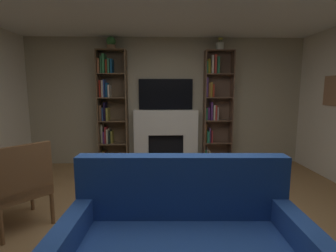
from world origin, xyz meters
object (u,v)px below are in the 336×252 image
at_px(fireplace, 166,136).
at_px(bookshelf_right, 214,107).
at_px(bookshelf_left, 110,107).
at_px(tv, 166,94).
at_px(vase_with_flowers, 220,46).
at_px(armchair, 19,185).
at_px(couch, 184,251).
at_px(potted_plant, 111,43).

height_order(fireplace, bookshelf_right, bookshelf_right).
bearing_deg(fireplace, bookshelf_left, -179.00).
bearing_deg(tv, vase_with_flowers, -6.47).
bearing_deg(tv, armchair, -123.89).
height_order(fireplace, tv, tv).
xyz_separation_m(vase_with_flowers, couch, (-0.99, -3.27, -2.06)).
bearing_deg(armchair, fireplace, 55.33).
xyz_separation_m(couch, armchair, (-1.73, 0.92, 0.19)).
xyz_separation_m(bookshelf_left, vase_with_flowers, (2.17, -0.03, 1.18)).
relative_size(tv, armchair, 1.13).
height_order(fireplace, armchair, fireplace).
xyz_separation_m(potted_plant, couch, (1.12, -3.27, -2.11)).
height_order(bookshelf_left, potted_plant, potted_plant).
distance_m(bookshelf_right, couch, 3.55).
distance_m(tv, vase_with_flowers, 1.41).
distance_m(bookshelf_left, couch, 3.61).
bearing_deg(bookshelf_left, potted_plant, -23.79).
height_order(tv, vase_with_flowers, vase_with_flowers).
bearing_deg(vase_with_flowers, bookshelf_left, 179.25).
distance_m(fireplace, couch, 3.33).
relative_size(tv, couch, 0.61).
height_order(potted_plant, couch, potted_plant).
xyz_separation_m(tv, couch, (0.07, -3.39, -1.13)).
bearing_deg(bookshelf_right, armchair, -137.86).
xyz_separation_m(bookshelf_left, bookshelf_right, (2.11, 0.02, -0.01)).
xyz_separation_m(bookshelf_right, vase_with_flowers, (0.06, -0.05, 1.19)).
xyz_separation_m(fireplace, tv, (0.00, 0.07, 0.85)).
bearing_deg(bookshelf_left, armchair, -102.81).
bearing_deg(bookshelf_right, couch, -105.55).
bearing_deg(potted_plant, vase_with_flowers, 0.02).
xyz_separation_m(fireplace, couch, (0.07, -3.32, -0.28)).
xyz_separation_m(tv, bookshelf_left, (-1.12, -0.09, -0.24)).
relative_size(fireplace, armchair, 1.45).
bearing_deg(couch, vase_with_flowers, 73.23).
relative_size(potted_plant, vase_with_flowers, 0.99).
xyz_separation_m(fireplace, potted_plant, (-1.05, -0.05, 1.83)).
relative_size(fireplace, tv, 1.29).
xyz_separation_m(bookshelf_left, armchair, (-0.54, -2.38, -0.70)).
distance_m(couch, armchair, 1.96).
relative_size(bookshelf_right, vase_with_flowers, 9.23).
relative_size(tv, bookshelf_left, 0.47).
xyz_separation_m(bookshelf_left, couch, (1.18, -3.30, -0.88)).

